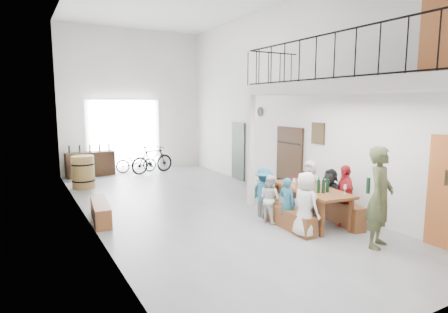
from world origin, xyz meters
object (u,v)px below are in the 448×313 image
oak_barrel (83,172)px  bicycle_near (136,162)px  serving_counter (90,164)px  host_standing (380,197)px  side_bench (101,211)px  tasting_table (311,191)px  bench_inner (285,217)px

oak_barrel → bicycle_near: (2.25, 1.91, -0.11)m
serving_counter → host_standing: bearing=-74.7°
side_bench → tasting_table: bearing=-30.1°
side_bench → oak_barrel: oak_barrel is taller
tasting_table → serving_counter: serving_counter is taller
side_bench → bicycle_near: size_ratio=1.01×
oak_barrel → serving_counter: (0.55, 1.96, -0.07)m
bench_inner → oak_barrel: size_ratio=1.76×
tasting_table → serving_counter: size_ratio=1.29×
bench_inner → bicycle_near: (-0.99, 7.96, 0.20)m
bench_inner → side_bench: size_ratio=1.16×
side_bench → serving_counter: 5.70m
serving_counter → host_standing: size_ratio=0.90×
bench_inner → host_standing: host_standing is taller
oak_barrel → host_standing: host_standing is taller
side_bench → bicycle_near: (2.45, 5.60, 0.19)m
oak_barrel → host_standing: 8.80m
oak_barrel → bicycle_near: oak_barrel is taller
host_standing → side_bench: bearing=111.4°
serving_counter → bicycle_near: serving_counter is taller
side_bench → serving_counter: (0.75, 5.65, 0.23)m
serving_counter → bench_inner: bearing=-75.7°
side_bench → oak_barrel: (0.20, 3.69, 0.30)m
tasting_table → oak_barrel: (-3.93, 6.08, -0.19)m
host_standing → bicycle_near: (-1.79, 9.72, -0.54)m
host_standing → bicycle_near: bearing=76.0°
tasting_table → side_bench: size_ratio=1.40×
host_standing → serving_counter: bearing=85.3°
tasting_table → host_standing: bearing=-79.5°
host_standing → bicycle_near: 9.90m
tasting_table → serving_counter: bearing=119.8°
serving_counter → bicycle_near: bearing=-6.0°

